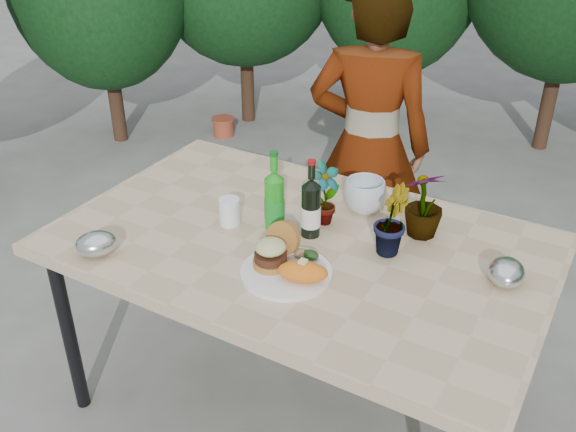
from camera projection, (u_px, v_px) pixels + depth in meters
The scene contains 18 objects.
ground at pixel (298, 403), 2.49m from camera, with size 80.00×80.00×0.00m, color slate.
patio_table at pixel (300, 254), 2.15m from camera, with size 1.60×1.00×0.75m.
shrub_hedge at pixel (536, 2), 3.08m from camera, with size 6.83×5.28×2.53m.
dinner_plate at pixel (286, 272), 1.94m from camera, with size 0.28×0.28×0.01m, color white.
burger_stack at pixel (274, 250), 1.95m from camera, with size 0.11×0.16×0.11m.
sweet_potato at pixel (303, 272), 1.88m from camera, with size 0.15×0.08×0.06m, color orange.
grilled_veg at pixel (306, 254), 1.99m from camera, with size 0.08×0.05×0.03m.
wine_bottle at pixel (311, 208), 2.09m from camera, with size 0.07×0.07×0.27m.
sparkling_water at pixel (274, 201), 2.13m from camera, with size 0.07×0.07×0.28m.
plastic_cup at pixel (230, 212), 2.18m from camera, with size 0.07×0.07×0.10m, color white.
seedling_left at pixel (325, 194), 2.15m from camera, with size 0.12×0.08×0.23m, color #23561D.
seedling_mid at pixel (390, 220), 2.00m from camera, with size 0.13×0.10×0.23m, color #266121.
seedling_right at pixel (424, 204), 2.09m from camera, with size 0.13×0.13×0.23m, color #27531C.
blue_bowl at pixel (365, 195), 2.26m from camera, with size 0.15×0.15×0.12m, color silver.
foil_packet_left at pixel (96, 244), 2.02m from camera, with size 0.13×0.11×0.08m, color silver.
foil_packet_right at pixel (506, 272), 1.89m from camera, with size 0.13×0.11×0.08m, color #BABCC1.
person at pixel (369, 148), 2.79m from camera, with size 0.54×0.35×1.47m, color #97644B.
terracotta_pot at pixel (223, 126), 4.76m from camera, with size 0.17×0.17×0.14m.
Camera 1 is at (0.87, -1.57, 1.88)m, focal length 40.00 mm.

